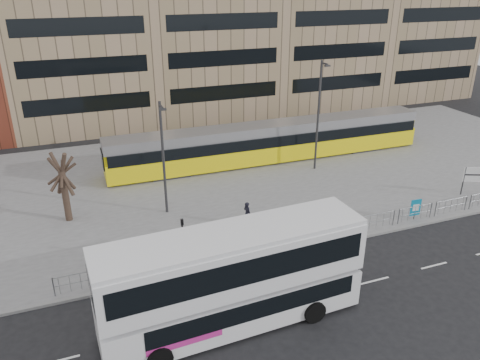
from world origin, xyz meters
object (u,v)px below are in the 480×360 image
object	(u,v)px
lamp_post_east	(319,112)
tram	(271,142)
ad_panel	(416,208)
bare_tree	(58,149)
traffic_light_west	(183,238)
lamp_post_west	(163,154)
pedestrian	(247,214)
station_sign	(476,176)
double_decker_bus	(233,276)

from	to	relation	value
lamp_post_east	tram	bearing A→B (deg)	129.02
ad_panel	bare_tree	size ratio (longest dim) A/B	0.20
traffic_light_west	lamp_post_west	world-z (taller)	lamp_post_west
pedestrian	tram	bearing A→B (deg)	-53.59
tram	bare_tree	size ratio (longest dim) A/B	3.94
traffic_light_west	bare_tree	distance (m)	10.48
station_sign	bare_tree	xyz separation A→B (m)	(-28.05, 6.54, 3.46)
tram	lamp_post_west	size ratio (longest dim) A/B	3.68
double_decker_bus	pedestrian	size ratio (longest dim) A/B	7.45
double_decker_bus	traffic_light_west	world-z (taller)	double_decker_bus
station_sign	lamp_post_east	size ratio (longest dim) A/B	0.24
station_sign	tram	bearing A→B (deg)	156.85
station_sign	lamp_post_east	bearing A→B (deg)	158.11
traffic_light_west	station_sign	bearing A→B (deg)	11.13
station_sign	ad_panel	bearing A→B (deg)	-142.76
station_sign	lamp_post_east	world-z (taller)	lamp_post_east
pedestrian	lamp_post_west	world-z (taller)	lamp_post_west
station_sign	pedestrian	size ratio (longest dim) A/B	1.32
pedestrian	lamp_post_west	distance (m)	6.67
double_decker_bus	pedestrian	bearing A→B (deg)	61.87
tram	station_sign	distance (m)	16.18
double_decker_bus	station_sign	size ratio (longest dim) A/B	5.65
station_sign	bare_tree	bearing A→B (deg)	-168.98
ad_panel	pedestrian	xyz separation A→B (m)	(-10.67, 3.20, -0.02)
station_sign	traffic_light_west	distance (m)	22.42
station_sign	lamp_post_east	xyz separation A→B (m)	(-8.37, 8.68, 3.36)
lamp_post_west	bare_tree	size ratio (longest dim) A/B	1.07
traffic_light_west	lamp_post_east	size ratio (longest dim) A/B	0.35
station_sign	ad_panel	world-z (taller)	station_sign
station_sign	pedestrian	world-z (taller)	station_sign
tram	bare_tree	distance (m)	18.20
traffic_light_west	bare_tree	bearing A→B (deg)	131.30
station_sign	pedestrian	distance (m)	17.38
station_sign	lamp_post_west	xyz separation A→B (m)	(-21.73, 5.30, 2.72)
double_decker_bus	traffic_light_west	bearing A→B (deg)	99.85
lamp_post_east	double_decker_bus	bearing A→B (deg)	-130.14
lamp_post_west	bare_tree	bearing A→B (deg)	168.88
lamp_post_east	bare_tree	xyz separation A→B (m)	(-19.69, -2.13, 0.10)
lamp_post_east	bare_tree	bearing A→B (deg)	-173.82
pedestrian	lamp_post_east	bearing A→B (deg)	-73.71
lamp_post_east	bare_tree	world-z (taller)	lamp_post_east
station_sign	pedestrian	xyz separation A→B (m)	(-17.29, 1.67, -0.68)
station_sign	traffic_light_west	xyz separation A→B (m)	(-22.35, -1.73, 0.48)
double_decker_bus	bare_tree	xyz separation A→B (m)	(-6.77, 13.18, 2.48)
double_decker_bus	station_sign	distance (m)	22.31
pedestrian	ad_panel	bearing A→B (deg)	-128.59
double_decker_bus	lamp_post_east	bearing A→B (deg)	47.42
station_sign	lamp_post_east	distance (m)	12.51
bare_tree	lamp_post_east	bearing A→B (deg)	6.18
ad_panel	traffic_light_west	world-z (taller)	traffic_light_west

